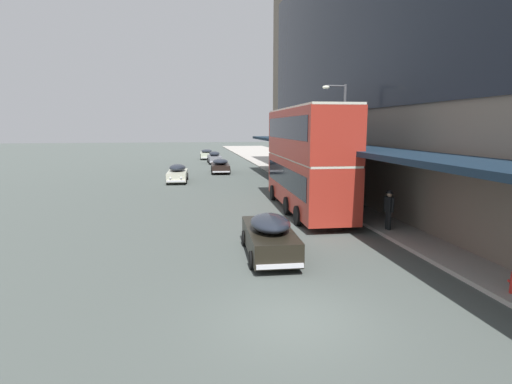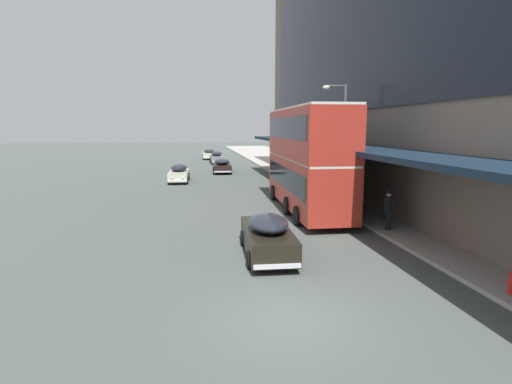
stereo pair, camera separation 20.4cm
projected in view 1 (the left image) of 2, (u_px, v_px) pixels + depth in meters
name	position (u px, v px, depth m)	size (l,w,h in m)	color
ground	(295.00, 320.00, 10.24)	(240.00, 240.00, 0.00)	#4B5450
transit_bus_kerbside_front	(306.00, 156.00, 23.06)	(3.11, 11.11, 5.98)	#AE2E22
sedan_oncoming_rear	(177.00, 173.00, 35.79)	(1.92, 4.80, 1.58)	beige
sedan_lead_mid	(214.00, 157.00, 53.77)	(1.80, 4.78, 1.64)	slate
sedan_trailing_mid	(207.00, 154.00, 60.90)	(2.09, 4.73, 1.51)	beige
sedan_trailing_near	(269.00, 235.00, 15.23)	(1.97, 4.75, 1.64)	black
sedan_lead_near	(220.00, 166.00, 42.81)	(2.14, 4.96, 1.53)	black
pedestrian_at_kerb	(389.00, 208.00, 18.51)	(0.33, 0.61, 1.86)	black
street_lamp	(341.00, 136.00, 24.04)	(1.50, 0.28, 7.23)	#4C4C51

